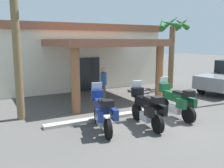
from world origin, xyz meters
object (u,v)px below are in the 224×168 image
motorcycle_black (147,108)px  motorcycle_green (176,101)px  pedestrian (104,82)px  palm_tree_near_portico (172,37)px  motorcycle_blue (102,112)px  motel_building (69,55)px  palm_tree_roadside (15,8)px

motorcycle_black → motorcycle_green: (1.66, 0.28, 0.00)m
motorcycle_black → pedestrian: pedestrian is taller
motorcycle_green → motorcycle_black: bearing=101.5°
motorcycle_green → pedestrian: pedestrian is taller
motorcycle_black → palm_tree_near_portico: palm_tree_near_portico is taller
motorcycle_blue → motorcycle_green: 3.31m
motel_building → motorcycle_blue: motel_building is taller
motorcycle_black → palm_tree_near_portico: size_ratio=0.46×
motorcycle_green → palm_tree_roadside: size_ratio=0.38×
motorcycle_black → motorcycle_green: size_ratio=1.00×
motel_building → palm_tree_roadside: palm_tree_roadside is taller
motorcycle_green → motel_building: bearing=8.4°
motorcycle_black → palm_tree_roadside: (-3.97, 3.10, 3.66)m
motorcycle_green → palm_tree_near_portico: palm_tree_near_portico is taller
motel_building → motorcycle_green: 10.33m
motorcycle_black → motel_building: bearing=3.7°
motel_building → motorcycle_blue: size_ratio=5.39×
motel_building → pedestrian: motel_building is taller
pedestrian → motorcycle_black: bearing=95.2°
pedestrian → motel_building: bearing=-82.3°
motorcycle_black → palm_tree_near_portico: 8.41m
motorcycle_blue → motorcycle_black: 1.69m
motorcycle_blue → palm_tree_roadside: 5.13m
motorcycle_blue → motorcycle_green: same height
motorcycle_blue → pedestrian: (1.96, 3.92, 0.34)m
palm_tree_roadside → palm_tree_near_portico: bearing=13.3°
motel_building → palm_tree_roadside: 8.86m
motel_building → motorcycle_blue: 10.41m
motel_building → motorcycle_blue: bearing=-102.5°
motorcycle_black → pedestrian: 4.29m
palm_tree_roadside → pedestrian: bearing=15.2°
pedestrian → palm_tree_near_portico: size_ratio=0.37×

